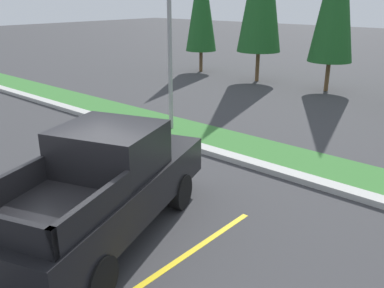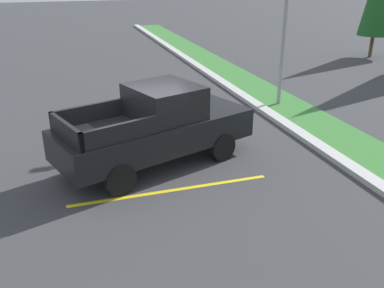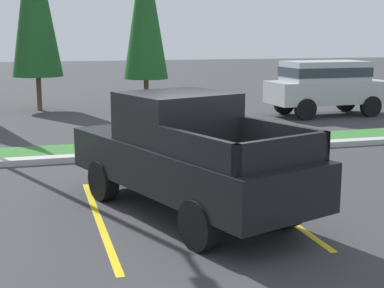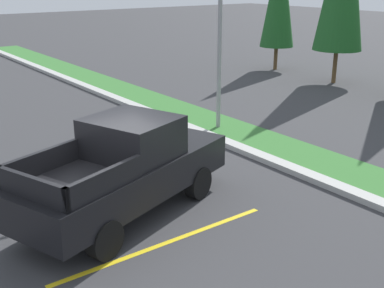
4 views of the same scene
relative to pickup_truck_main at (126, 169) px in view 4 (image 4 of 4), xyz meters
name	(u,v)px [view 4 (image 4 of 4)]	position (x,y,z in m)	size (l,w,h in m)	color
ground_plane	(116,218)	(0.07, -0.34, -1.04)	(120.00, 120.00, 0.00)	#38383A
parking_line_near	(95,190)	(-1.53, -0.05, -1.04)	(0.12, 4.80, 0.01)	yellow
parking_line_far	(166,243)	(1.57, -0.05, -1.04)	(0.12, 4.80, 0.01)	yellow
curb_strip	(280,164)	(0.07, 4.66, -0.97)	(56.00, 0.40, 0.15)	#B2B2AD
grass_median	(307,157)	(0.07, 5.76, -1.01)	(56.00, 1.80, 0.06)	#387533
pickup_truck_main	(126,169)	(0.00, 0.00, 0.00)	(3.53, 5.55, 2.10)	black
street_light	(216,9)	(-3.64, 5.41, 2.86)	(0.24, 1.49, 6.71)	gray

